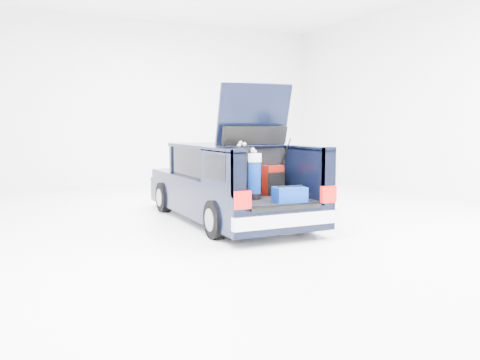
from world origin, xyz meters
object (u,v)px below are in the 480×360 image
car (226,185)px  black_golf_bag (242,173)px  red_suitcase (273,180)px  blue_golf_bag (254,176)px  blue_duffel (290,194)px

car → black_golf_bag: bearing=-103.6°
red_suitcase → blue_golf_bag: 0.60m
car → blue_duffel: (0.20, -2.01, 0.04)m
car → blue_golf_bag: (-0.17, -1.48, 0.30)m
car → red_suitcase: (0.34, -1.19, 0.18)m
red_suitcase → black_golf_bag: 0.73m
red_suitcase → blue_duffel: size_ratio=1.03×
red_suitcase → black_golf_bag: bearing=-171.6°
car → blue_duffel: bearing=-84.4°
black_golf_bag → blue_golf_bag: 0.20m
blue_golf_bag → blue_duffel: blue_golf_bag is taller
blue_duffel → blue_golf_bag: bearing=131.3°
car → blue_duffel: car is taller
black_golf_bag → blue_duffel: (0.53, -0.61, -0.30)m
car → red_suitcase: 1.25m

